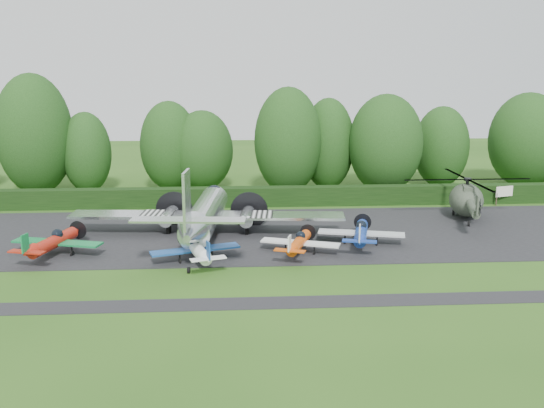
{
  "coord_description": "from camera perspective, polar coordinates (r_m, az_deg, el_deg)",
  "views": [
    {
      "loc": [
        -1.16,
        -41.18,
        14.31
      ],
      "look_at": [
        2.07,
        10.77,
        2.5
      ],
      "focal_mm": 40.0,
      "sensor_mm": 36.0,
      "label": 1
    }
  ],
  "objects": [
    {
      "name": "tree_0",
      "position": [
        71.99,
        5.29,
        5.62
      ],
      "size": [
        6.18,
        6.18,
        10.83
      ],
      "color": "black",
      "rests_on": "ground"
    },
    {
      "name": "tree_6",
      "position": [
        79.28,
        22.85,
        5.55
      ],
      "size": [
        8.96,
        8.96,
        11.41
      ],
      "color": "black",
      "rests_on": "ground"
    },
    {
      "name": "tree_11",
      "position": [
        73.1,
        -17.06,
        4.64
      ],
      "size": [
        5.62,
        5.62,
        9.36
      ],
      "color": "black",
      "rests_on": "ground"
    },
    {
      "name": "ground",
      "position": [
        43.61,
        -1.84,
        -6.38
      ],
      "size": [
        160.0,
        160.0,
        0.0
      ],
      "primitive_type": "plane",
      "color": "#274E16",
      "rests_on": "ground"
    },
    {
      "name": "tree_5",
      "position": [
        68.99,
        1.5,
        5.94
      ],
      "size": [
        7.63,
        7.63,
        12.2
      ],
      "color": "black",
      "rests_on": "ground"
    },
    {
      "name": "transport_plane",
      "position": [
        51.37,
        -6.31,
        -1.02
      ],
      "size": [
        23.75,
        18.21,
        7.61
      ],
      "rotation": [
        0.0,
        0.0,
        0.09
      ],
      "color": "silver",
      "rests_on": "ground"
    },
    {
      "name": "tree_3",
      "position": [
        76.19,
        15.65,
        5.2
      ],
      "size": [
        6.61,
        6.61,
        9.77
      ],
      "color": "black",
      "rests_on": "ground"
    },
    {
      "name": "tree_7",
      "position": [
        70.88,
        10.63,
        5.58
      ],
      "size": [
        8.46,
        8.46,
        11.38
      ],
      "color": "black",
      "rests_on": "ground"
    },
    {
      "name": "taxiway_verge",
      "position": [
        38.0,
        -1.56,
        -9.34
      ],
      "size": [
        70.0,
        2.0,
        0.0
      ],
      "primitive_type": "cube",
      "color": "black",
      "rests_on": "ground"
    },
    {
      "name": "helicopter",
      "position": [
        60.99,
        17.85,
        0.63
      ],
      "size": [
        12.23,
        14.32,
        3.94
      ],
      "rotation": [
        0.0,
        0.0,
        0.26
      ],
      "color": "#343C2E",
      "rests_on": "ground"
    },
    {
      "name": "light_plane_red",
      "position": [
        49.65,
        -19.87,
        -3.37
      ],
      "size": [
        7.2,
        7.57,
        2.77
      ],
      "rotation": [
        0.0,
        0.0,
        0.27
      ],
      "color": "#A81D0F",
      "rests_on": "ground"
    },
    {
      "name": "light_plane_white",
      "position": [
        45.51,
        -7.08,
        -4.22
      ],
      "size": [
        6.72,
        7.07,
        2.58
      ],
      "rotation": [
        0.0,
        0.0,
        -0.31
      ],
      "color": "white",
      "rests_on": "ground"
    },
    {
      "name": "tree_4",
      "position": [
        71.89,
        -6.57,
        5.02
      ],
      "size": [
        7.2,
        7.2,
        9.42
      ],
      "color": "black",
      "rests_on": "ground"
    },
    {
      "name": "light_plane_blue",
      "position": [
        49.91,
        8.37,
        -2.67
      ],
      "size": [
        7.04,
        7.4,
        2.7
      ],
      "rotation": [
        0.0,
        0.0,
        0.24
      ],
      "color": "navy",
      "rests_on": "ground"
    },
    {
      "name": "hedgerow",
      "position": [
        63.82,
        -2.42,
        -0.18
      ],
      "size": [
        90.0,
        1.6,
        2.0
      ],
      "primitive_type": "cube",
      "color": "black",
      "rests_on": "ground"
    },
    {
      "name": "light_plane_orange",
      "position": [
        47.18,
        2.56,
        -3.62
      ],
      "size": [
        6.23,
        6.56,
        2.4
      ],
      "rotation": [
        0.0,
        0.0,
        0.34
      ],
      "color": "#D34A0C",
      "rests_on": "ground"
    },
    {
      "name": "tree_2",
      "position": [
        72.52,
        -9.62,
        5.42
      ],
      "size": [
        6.9,
        6.9,
        10.49
      ],
      "color": "black",
      "rests_on": "ground"
    },
    {
      "name": "apron",
      "position": [
        53.16,
        -2.18,
        -2.84
      ],
      "size": [
        70.0,
        18.0,
        0.01
      ],
      "primitive_type": "cube",
      "color": "black",
      "rests_on": "ground"
    },
    {
      "name": "tree_9",
      "position": [
        73.74,
        -21.47,
        6.1
      ],
      "size": [
        8.47,
        8.47,
        13.71
      ],
      "color": "black",
      "rests_on": "ground"
    },
    {
      "name": "sign_board",
      "position": [
        69.09,
        21.45,
        1.08
      ],
      "size": [
        3.55,
        0.13,
        1.99
      ],
      "rotation": [
        0.0,
        0.0,
        -0.31
      ],
      "color": "#3F3326",
      "rests_on": "ground"
    }
  ]
}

